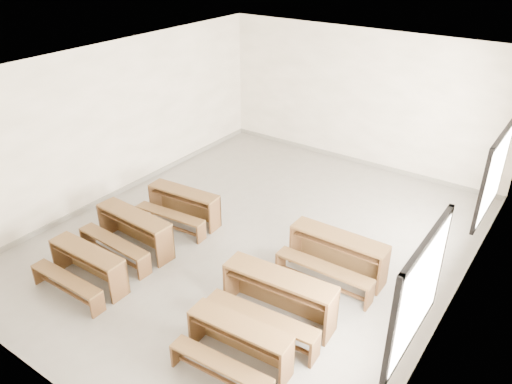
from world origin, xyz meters
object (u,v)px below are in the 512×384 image
Objects in this scene: desk_set_2 at (183,204)px; desk_set_4 at (277,295)px; desk_set_3 at (238,342)px; desk_set_1 at (133,229)px; desk_set_5 at (337,253)px; desk_set_0 at (86,265)px.

desk_set_4 is (3.02, -1.28, 0.06)m from desk_set_2.
desk_set_2 is at bearing 139.59° from desk_set_3.
desk_set_4 is (3.09, -0.06, 0.03)m from desk_set_1.
desk_set_2 is at bearing -177.20° from desk_set_5.
desk_set_5 is at bearing -1.51° from desk_set_2.
desk_set_0 is at bearing -164.27° from desk_set_4.
desk_set_0 is 0.90× the size of desk_set_1.
desk_set_4 reaches higher than desk_set_1.
desk_set_1 is 1.08× the size of desk_set_3.
desk_set_5 is at bearing 77.98° from desk_set_4.
desk_set_2 is at bearing 89.11° from desk_set_1.
desk_set_0 is 0.88× the size of desk_set_5.
desk_set_2 is (-0.07, 2.35, 0.01)m from desk_set_0.
desk_set_1 is 3.09m from desk_set_4.
desk_set_2 is 3.28m from desk_set_4.
desk_set_4 reaches higher than desk_set_2.
desk_set_1 is at bearing 96.60° from desk_set_0.
desk_set_3 is at bearing 0.50° from desk_set_0.
desk_set_1 is at bearing 174.84° from desk_set_4.
desk_set_3 is (3.13, -1.07, -0.04)m from desk_set_1.
desk_set_5 reaches higher than desk_set_1.
desk_set_1 is 0.98× the size of desk_set_5.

